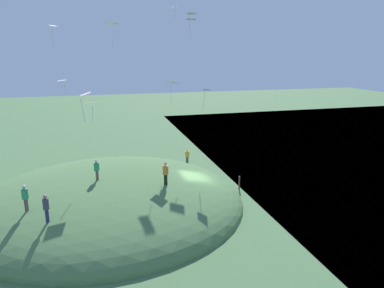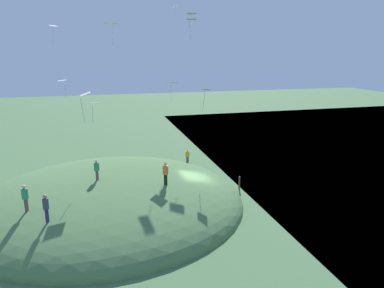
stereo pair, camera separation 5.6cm
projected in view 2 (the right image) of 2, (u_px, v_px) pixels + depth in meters
ground_plane at (196, 198)px, 29.97m from camera, size 160.00×160.00×0.00m
grass_hill at (109, 204)px, 28.68m from camera, size 22.22×20.96×5.29m
person_watching_kites at (97, 167)px, 26.52m from camera, size 0.55×0.55×1.63m
person_walking_path at (187, 154)px, 39.08m from camera, size 0.67×0.67×1.66m
person_near_shore at (25, 195)px, 22.54m from camera, size 0.56×0.56×1.82m
person_on_hilltop at (165, 171)px, 26.31m from camera, size 0.61×0.61×1.77m
person_with_child at (46, 205)px, 21.24m from camera, size 0.51×0.51×1.84m
kite_0 at (172, 83)px, 30.93m from camera, size 1.28×1.27×1.82m
kite_1 at (191, 15)px, 28.31m from camera, size 1.02×0.88×2.13m
kite_2 at (112, 25)px, 27.82m from camera, size 1.24×1.20×2.03m
kite_4 at (206, 92)px, 30.34m from camera, size 0.76×0.61×2.02m
kite_5 at (53, 28)px, 28.06m from camera, size 0.80×0.80×1.64m
kite_6 at (85, 96)px, 21.09m from camera, size 0.64×0.93×1.83m
kite_7 at (175, 7)px, 35.25m from camera, size 1.17×1.36×1.24m
kite_8 at (192, 20)px, 36.04m from camera, size 1.13×0.87×1.34m
kite_9 at (92, 104)px, 26.83m from camera, size 1.04×0.75×1.61m
kite_10 at (62, 81)px, 25.52m from camera, size 0.62×0.87×1.24m
mooring_post at (239, 183)px, 31.66m from camera, size 0.14×0.14×1.25m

